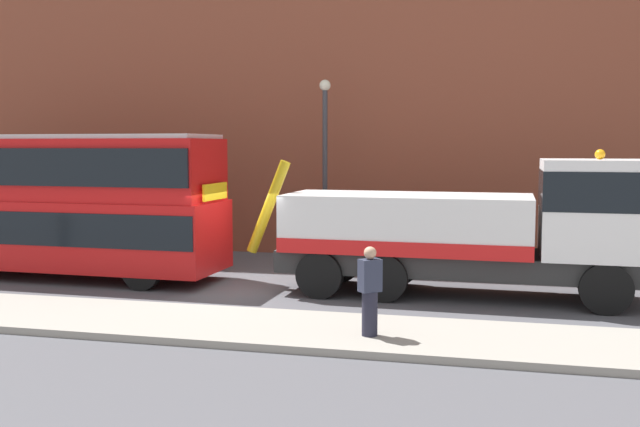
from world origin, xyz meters
TOP-DOWN VIEW (x-y plane):
  - ground_plane at (0.00, 0.00)m, footprint 120.00×120.00m
  - near_kerb at (0.00, -4.20)m, footprint 60.00×2.80m
  - building_facade at (0.00, 6.68)m, footprint 60.00×1.50m
  - recovery_tow_truck at (5.94, 0.19)m, footprint 10.17×2.86m
  - double_decker_bus at (-6.46, 0.21)m, footprint 11.10×2.82m
  - pedestrian_bystander at (4.01, -4.54)m, footprint 0.47×0.46m
  - street_lamp at (1.02, 4.49)m, footprint 0.36×0.36m

SIDE VIEW (x-z plane):
  - ground_plane at x=0.00m, z-range 0.00..0.00m
  - near_kerb at x=0.00m, z-range 0.00..0.15m
  - pedestrian_bystander at x=4.01m, z-range 0.13..1.84m
  - recovery_tow_truck at x=5.94m, z-range -0.08..3.59m
  - double_decker_bus at x=-6.46m, z-range 0.20..4.26m
  - street_lamp at x=1.02m, z-range 0.56..6.39m
  - building_facade at x=0.00m, z-range 0.07..16.07m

